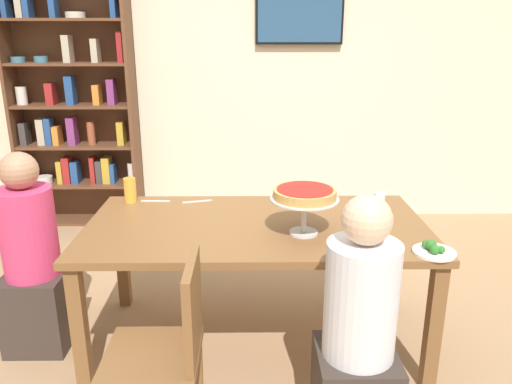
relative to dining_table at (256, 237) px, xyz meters
The scene contains 15 objects.
ground_plane 0.66m from the dining_table, ahead, with size 12.00×12.00×0.00m, color #9E7A56.
rear_partition 2.32m from the dining_table, 90.00° to the left, with size 8.00×0.12×2.80m, color beige.
dining_table is the anchor object (origin of this frame).
bookshelf 2.63m from the dining_table, 129.08° to the left, with size 1.10×0.30×2.21m.
television 2.46m from the dining_table, 79.00° to the left, with size 0.78×0.05×0.43m.
diner_near_right 0.88m from the dining_table, 61.24° to the right, with size 0.34×0.34×1.15m.
diner_head_west 1.26m from the dining_table, behind, with size 0.34×0.34×1.15m.
chair_near_left 0.86m from the dining_table, 116.85° to the right, with size 0.40×0.40×0.87m.
deep_dish_pizza_stand 0.40m from the dining_table, 30.96° to the right, with size 0.35×0.35×0.25m.
salad_plate_near_diner 0.93m from the dining_table, 25.68° to the right, with size 0.20×0.20×0.07m.
salad_plate_far_diner 0.59m from the dining_table, ahead, with size 0.21×0.21×0.05m.
beer_glass_amber_tall 0.87m from the dining_table, 154.13° to the left, with size 0.07×0.07×0.15m, color gold.
water_glass_clear_near 0.77m from the dining_table, 16.15° to the left, with size 0.07×0.07×0.11m, color white.
cutlery_fork_near 0.53m from the dining_table, 134.13° to the left, with size 0.18×0.02×0.01m, color silver.
cutlery_knife_near 0.73m from the dining_table, 148.19° to the left, with size 0.18×0.02×0.01m, color silver.
Camera 1 is at (-0.03, -2.55, 1.74)m, focal length 34.98 mm.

